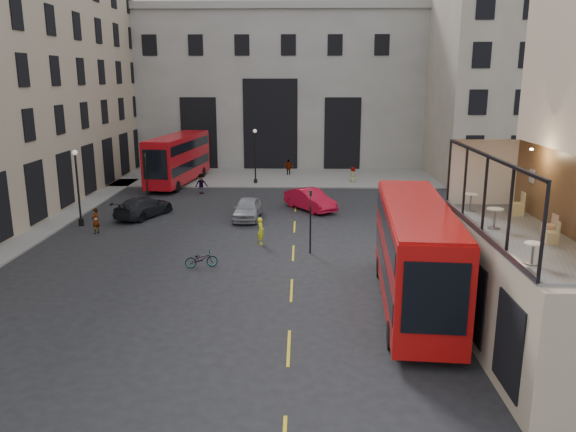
{
  "coord_description": "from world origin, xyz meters",
  "views": [
    {
      "loc": [
        -1.56,
        -19.76,
        10.14
      ],
      "look_at": [
        -2.24,
        9.04,
        3.0
      ],
      "focal_mm": 35.0,
      "sensor_mm": 36.0,
      "label": 1
    }
  ],
  "objects_px": {
    "pedestrian_a": "(150,177)",
    "pedestrian_d": "(353,175)",
    "pedestrian_c": "(289,168)",
    "bus_near": "(415,250)",
    "cyclist": "(261,231)",
    "cafe_table_near": "(533,250)",
    "pedestrian_e": "(96,221)",
    "bicycle": "(201,259)",
    "cafe_chair_b": "(552,237)",
    "street_lamp_a": "(78,192)",
    "car_c": "(144,207)",
    "cafe_chair_d": "(517,208)",
    "traffic_light_near": "(311,213)",
    "cafe_table_mid": "(495,215)",
    "bus_far": "(178,157)",
    "car_a": "(247,209)",
    "cafe_chair_c": "(549,230)",
    "car_b": "(310,200)",
    "street_lamp_b": "(255,160)",
    "traffic_light_far": "(146,169)",
    "pedestrian_b": "(201,184)"
  },
  "relations": [
    {
      "from": "cyclist",
      "to": "bus_near",
      "type": "bearing_deg",
      "value": -149.96
    },
    {
      "from": "traffic_light_far",
      "to": "bus_near",
      "type": "relative_size",
      "value": 0.31
    },
    {
      "from": "cyclist",
      "to": "cafe_chair_b",
      "type": "xyz_separation_m",
      "value": [
        11.08,
        -14.96,
        3.99
      ]
    },
    {
      "from": "cafe_table_near",
      "to": "pedestrian_c",
      "type": "bearing_deg",
      "value": 101.27
    },
    {
      "from": "cafe_chair_b",
      "to": "cafe_chair_d",
      "type": "relative_size",
      "value": 0.82
    },
    {
      "from": "bus_near",
      "to": "pedestrian_a",
      "type": "xyz_separation_m",
      "value": [
        -19.4,
        28.36,
        -1.79
      ]
    },
    {
      "from": "traffic_light_far",
      "to": "pedestrian_e",
      "type": "relative_size",
      "value": 2.21
    },
    {
      "from": "cafe_chair_d",
      "to": "pedestrian_c",
      "type": "bearing_deg",
      "value": 106.01
    },
    {
      "from": "traffic_light_far",
      "to": "cafe_table_near",
      "type": "bearing_deg",
      "value": -56.82
    },
    {
      "from": "traffic_light_near",
      "to": "cafe_table_mid",
      "type": "relative_size",
      "value": 4.93
    },
    {
      "from": "cyclist",
      "to": "pedestrian_b",
      "type": "bearing_deg",
      "value": 14.75
    },
    {
      "from": "traffic_light_far",
      "to": "cafe_table_near",
      "type": "xyz_separation_m",
      "value": [
        20.49,
        -31.33,
        2.62
      ]
    },
    {
      "from": "cyclist",
      "to": "pedestrian_a",
      "type": "relative_size",
      "value": 0.96
    },
    {
      "from": "pedestrian_d",
      "to": "street_lamp_a",
      "type": "bearing_deg",
      "value": 99.69
    },
    {
      "from": "pedestrian_a",
      "to": "cyclist",
      "type": "bearing_deg",
      "value": -57.71
    },
    {
      "from": "bicycle",
      "to": "cafe_chair_b",
      "type": "relative_size",
      "value": 2.23
    },
    {
      "from": "street_lamp_b",
      "to": "pedestrian_a",
      "type": "bearing_deg",
      "value": -171.47
    },
    {
      "from": "car_b",
      "to": "cafe_table_mid",
      "type": "bearing_deg",
      "value": -108.77
    },
    {
      "from": "pedestrian_d",
      "to": "cafe_table_near",
      "type": "bearing_deg",
      "value": 153.32
    },
    {
      "from": "car_b",
      "to": "cafe_chair_c",
      "type": "relative_size",
      "value": 6.21
    },
    {
      "from": "car_c",
      "to": "cafe_chair_d",
      "type": "bearing_deg",
      "value": 161.97
    },
    {
      "from": "traffic_light_near",
      "to": "car_a",
      "type": "distance_m",
      "value": 9.47
    },
    {
      "from": "pedestrian_c",
      "to": "pedestrian_d",
      "type": "distance_m",
      "value": 7.51
    },
    {
      "from": "car_c",
      "to": "pedestrian_c",
      "type": "xyz_separation_m",
      "value": [
        10.39,
        18.04,
        0.12
      ]
    },
    {
      "from": "pedestrian_c",
      "to": "pedestrian_a",
      "type": "bearing_deg",
      "value": 4.82
    },
    {
      "from": "pedestrian_c",
      "to": "traffic_light_near",
      "type": "bearing_deg",
      "value": 73.4
    },
    {
      "from": "pedestrian_a",
      "to": "pedestrian_d",
      "type": "xyz_separation_m",
      "value": [
        19.43,
        2.29,
        -0.09
      ]
    },
    {
      "from": "pedestrian_a",
      "to": "pedestrian_b",
      "type": "bearing_deg",
      "value": -31.67
    },
    {
      "from": "car_b",
      "to": "cyclist",
      "type": "distance_m",
      "value": 9.91
    },
    {
      "from": "bus_near",
      "to": "pedestrian_c",
      "type": "bearing_deg",
      "value": 100.47
    },
    {
      "from": "street_lamp_a",
      "to": "pedestrian_c",
      "type": "distance_m",
      "value": 25.11
    },
    {
      "from": "bus_far",
      "to": "bus_near",
      "type": "bearing_deg",
      "value": -60.39
    },
    {
      "from": "pedestrian_a",
      "to": "cafe_table_near",
      "type": "xyz_separation_m",
      "value": [
        21.39,
        -35.85,
        4.16
      ]
    },
    {
      "from": "bus_far",
      "to": "cafe_chair_d",
      "type": "height_order",
      "value": "cafe_chair_d"
    },
    {
      "from": "traffic_light_near",
      "to": "cafe_chair_c",
      "type": "height_order",
      "value": "cafe_chair_c"
    },
    {
      "from": "bus_far",
      "to": "car_a",
      "type": "xyz_separation_m",
      "value": [
        7.98,
        -13.83,
        -1.88
      ]
    },
    {
      "from": "street_lamp_a",
      "to": "street_lamp_b",
      "type": "distance_m",
      "value": 19.42
    },
    {
      "from": "car_a",
      "to": "cafe_table_near",
      "type": "bearing_deg",
      "value": -63.2
    },
    {
      "from": "car_c",
      "to": "cafe_table_mid",
      "type": "distance_m",
      "value": 27.79
    },
    {
      "from": "car_a",
      "to": "cafe_chair_b",
      "type": "xyz_separation_m",
      "value": [
        12.52,
        -21.3,
        4.07
      ]
    },
    {
      "from": "car_b",
      "to": "cafe_chair_d",
      "type": "relative_size",
      "value": 5.16
    },
    {
      "from": "car_a",
      "to": "street_lamp_a",
      "type": "bearing_deg",
      "value": -167.55
    },
    {
      "from": "car_b",
      "to": "cafe_table_near",
      "type": "height_order",
      "value": "cafe_table_near"
    },
    {
      "from": "pedestrian_e",
      "to": "cafe_table_near",
      "type": "height_order",
      "value": "cafe_table_near"
    },
    {
      "from": "pedestrian_c",
      "to": "cafe_table_mid",
      "type": "distance_m",
      "value": 39.06
    },
    {
      "from": "bus_near",
      "to": "pedestrian_b",
      "type": "distance_m",
      "value": 28.69
    },
    {
      "from": "pedestrian_c",
      "to": "cafe_table_near",
      "type": "bearing_deg",
      "value": 80.63
    },
    {
      "from": "cyclist",
      "to": "cafe_table_near",
      "type": "distance_m",
      "value": 20.08
    },
    {
      "from": "cafe_table_near",
      "to": "cafe_chair_d",
      "type": "distance_m",
      "value": 6.59
    },
    {
      "from": "pedestrian_e",
      "to": "cafe_table_mid",
      "type": "height_order",
      "value": "cafe_table_mid"
    }
  ]
}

